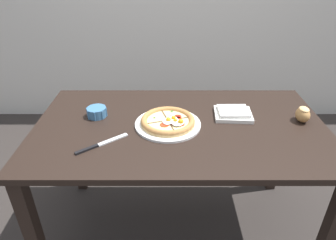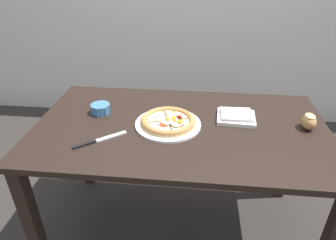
{
  "view_description": "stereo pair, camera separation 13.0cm",
  "coord_description": "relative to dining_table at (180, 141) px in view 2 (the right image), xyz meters",
  "views": [
    {
      "loc": [
        -0.06,
        -1.27,
        1.5
      ],
      "look_at": [
        -0.06,
        -0.01,
        0.77
      ],
      "focal_mm": 32.0,
      "sensor_mm": 36.0,
      "label": 1
    },
    {
      "loc": [
        0.07,
        -1.27,
        1.5
      ],
      "look_at": [
        -0.06,
        -0.01,
        0.77
      ],
      "focal_mm": 32.0,
      "sensor_mm": 36.0,
      "label": 2
    }
  ],
  "objects": [
    {
      "name": "ground_plane",
      "position": [
        0.0,
        0.0,
        -0.64
      ],
      "size": [
        12.0,
        12.0,
        0.0
      ],
      "primitive_type": "plane",
      "color": "#2D2826"
    },
    {
      "name": "dining_table",
      "position": [
        0.0,
        0.0,
        0.0
      ],
      "size": [
        1.44,
        0.82,
        0.74
      ],
      "color": "black",
      "rests_on": "ground_plane"
    },
    {
      "name": "pizza",
      "position": [
        -0.06,
        -0.01,
        0.12
      ],
      "size": [
        0.32,
        0.32,
        0.05
      ],
      "color": "white",
      "rests_on": "dining_table"
    },
    {
      "name": "ramekin_bowl",
      "position": [
        -0.43,
        0.08,
        0.12
      ],
      "size": [
        0.11,
        0.11,
        0.05
      ],
      "color": "teal",
      "rests_on": "dining_table"
    },
    {
      "name": "napkin_folded",
      "position": [
        0.28,
        0.09,
        0.11
      ],
      "size": [
        0.2,
        0.17,
        0.04
      ],
      "rotation": [
        0.0,
        0.0,
        -0.07
      ],
      "color": "silver",
      "rests_on": "dining_table"
    },
    {
      "name": "bread_piece_near",
      "position": [
        0.61,
        0.03,
        0.14
      ],
      "size": [
        0.07,
        0.09,
        0.08
      ],
      "rotation": [
        0.0,
        0.0,
        1.62
      ],
      "color": "#B27F47",
      "rests_on": "dining_table"
    },
    {
      "name": "knife_main",
      "position": [
        -0.36,
        -0.17,
        0.1
      ],
      "size": [
        0.21,
        0.17,
        0.01
      ],
      "rotation": [
        0.0,
        0.0,
        0.66
      ],
      "color": "silver",
      "rests_on": "dining_table"
    }
  ]
}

